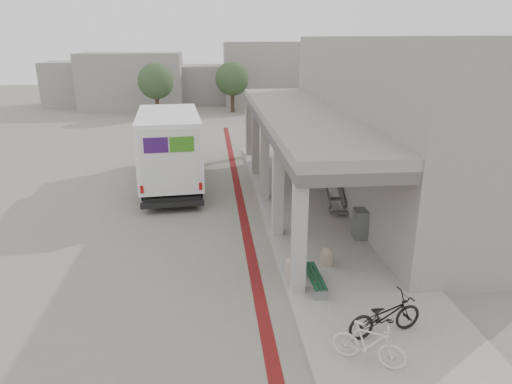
{
  "coord_description": "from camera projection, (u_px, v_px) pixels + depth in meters",
  "views": [
    {
      "loc": [
        -0.22,
        -14.76,
        6.97
      ],
      "look_at": [
        1.36,
        0.94,
        1.6
      ],
      "focal_mm": 32.0,
      "sensor_mm": 36.0,
      "label": 1
    }
  ],
  "objects": [
    {
      "name": "sidewalk",
      "position": [
        331.0,
        238.0,
        16.53
      ],
      "size": [
        4.4,
        28.0,
        0.12
      ],
      "primitive_type": "cube",
      "color": "gray",
      "rests_on": "ground"
    },
    {
      "name": "tree_left",
      "position": [
        156.0,
        81.0,
        41.04
      ],
      "size": [
        3.2,
        3.2,
        4.8
      ],
      "color": "#38281C",
      "rests_on": "ground"
    },
    {
      "name": "fedex_truck",
      "position": [
        170.0,
        145.0,
        22.25
      ],
      "size": [
        3.37,
        8.84,
        3.69
      ],
      "rotation": [
        0.0,
        0.0,
        0.08
      ],
      "color": "black",
      "rests_on": "ground"
    },
    {
      "name": "tree_mid",
      "position": [
        232.0,
        79.0,
        43.59
      ],
      "size": [
        3.2,
        3.2,
        4.8
      ],
      "color": "#38281C",
      "rests_on": "ground"
    },
    {
      "name": "utility_cabinet",
      "position": [
        360.0,
        224.0,
        16.27
      ],
      "size": [
        0.51,
        0.66,
        1.06
      ],
      "primitive_type": "cube",
      "rotation": [
        0.0,
        0.0,
        -0.06
      ],
      "color": "slate",
      "rests_on": "sidewalk"
    },
    {
      "name": "bench",
      "position": [
        314.0,
        278.0,
        13.09
      ],
      "size": [
        0.38,
        1.66,
        0.39
      ],
      "rotation": [
        0.0,
        0.0,
        0.01
      ],
      "color": "gray",
      "rests_on": "sidewalk"
    },
    {
      "name": "bike_lane_stripe",
      "position": [
        244.0,
        222.0,
        18.14
      ],
      "size": [
        0.35,
        40.0,
        0.01
      ],
      "primitive_type": "cube",
      "color": "maroon",
      "rests_on": "ground"
    },
    {
      "name": "transit_building",
      "position": [
        372.0,
        123.0,
        19.96
      ],
      "size": [
        7.6,
        17.0,
        7.0
      ],
      "color": "gray",
      "rests_on": "ground"
    },
    {
      "name": "ground",
      "position": [
        221.0,
        244.0,
        16.17
      ],
      "size": [
        120.0,
        120.0,
        0.0
      ],
      "primitive_type": "plane",
      "color": "slate",
      "rests_on": "ground"
    },
    {
      "name": "bicycle_cream",
      "position": [
        369.0,
        344.0,
        9.95
      ],
      "size": [
        1.65,
        1.25,
        0.99
      ],
      "primitive_type": "imported",
      "rotation": [
        0.0,
        0.0,
        1.03
      ],
      "color": "beige",
      "rests_on": "sidewalk"
    },
    {
      "name": "tree_right",
      "position": [
        317.0,
        79.0,
        43.4
      ],
      "size": [
        3.2,
        3.2,
        4.8
      ],
      "color": "#38281C",
      "rests_on": "ground"
    },
    {
      "name": "bollard_far",
      "position": [
        292.0,
        266.0,
        13.72
      ],
      "size": [
        0.42,
        0.42,
        0.63
      ],
      "color": "tan",
      "rests_on": "sidewalk"
    },
    {
      "name": "bicycle_black",
      "position": [
        385.0,
        315.0,
        10.94
      ],
      "size": [
        2.07,
        1.12,
        1.03
      ],
      "primitive_type": "imported",
      "rotation": [
        0.0,
        0.0,
        1.81
      ],
      "color": "black",
      "rests_on": "sidewalk"
    },
    {
      "name": "distant_backdrop",
      "position": [
        184.0,
        79.0,
        48.82
      ],
      "size": [
        28.0,
        10.0,
        6.5
      ],
      "color": "gray",
      "rests_on": "ground"
    },
    {
      "name": "bollard_near",
      "position": [
        327.0,
        256.0,
        14.39
      ],
      "size": [
        0.4,
        0.4,
        0.6
      ],
      "color": "gray",
      "rests_on": "sidewalk"
    }
  ]
}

